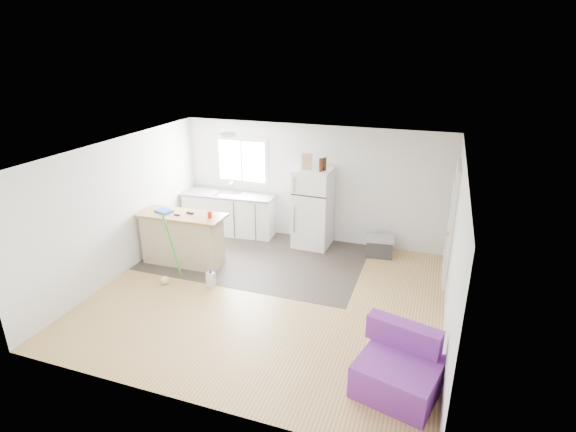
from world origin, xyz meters
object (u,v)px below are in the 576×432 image
object	(u,v)px
refrigerator	(313,208)
purple_seat	(399,369)
cooler	(379,246)
blue_tray	(164,211)
kitchen_cabinets	(230,213)
peninsula	(183,238)
red_cup	(210,214)
cardboard_box	(307,162)
mop	(167,271)
bottle_right	(325,164)
cleaner_jug	(211,279)
bottle_left	(321,165)

from	to	relation	value
refrigerator	purple_seat	bearing A→B (deg)	-57.74
refrigerator	cooler	distance (m)	1.50
blue_tray	purple_seat	bearing A→B (deg)	-24.44
kitchen_cabinets	blue_tray	xyz separation A→B (m)	(-0.52, -1.61, 0.55)
peninsula	red_cup	size ratio (longest dim) A/B	13.46
purple_seat	red_cup	distance (m)	4.21
blue_tray	cardboard_box	size ratio (longest dim) A/B	1.00
mop	red_cup	bearing A→B (deg)	64.60
peninsula	bottle_right	size ratio (longest dim) A/B	6.46
refrigerator	cleaner_jug	world-z (taller)	refrigerator
peninsula	purple_seat	world-z (taller)	peninsula
bottle_left	bottle_right	world-z (taller)	same
cleaner_jug	bottle_left	size ratio (longest dim) A/B	1.21
refrigerator	blue_tray	world-z (taller)	refrigerator
refrigerator	mop	xyz separation A→B (m)	(-1.92, -2.34, -0.57)
cooler	purple_seat	xyz separation A→B (m)	(0.75, -3.55, 0.07)
kitchen_cabinets	refrigerator	size ratio (longest dim) A/B	1.27
blue_tray	bottle_right	distance (m)	3.12
refrigerator	bottle_left	bearing A→B (deg)	-31.53
cooler	bottle_left	distance (m)	1.95
mop	cardboard_box	world-z (taller)	cardboard_box
mop	purple_seat	bearing A→B (deg)	-13.03
purple_seat	red_cup	xyz separation A→B (m)	(-3.58, 2.07, 0.77)
cardboard_box	peninsula	bearing A→B (deg)	-142.17
mop	blue_tray	xyz separation A→B (m)	(-0.48, 0.77, 0.77)
kitchen_cabinets	cleaner_jug	bearing A→B (deg)	-77.02
cooler	bottle_left	size ratio (longest dim) A/B	2.27
cleaner_jug	mop	distance (m)	0.78
kitchen_cabinets	cleaner_jug	world-z (taller)	kitchen_cabinets
cleaner_jug	cardboard_box	size ratio (longest dim) A/B	1.01
mop	cooler	bearing A→B (deg)	39.21
peninsula	mop	size ratio (longest dim) A/B	1.19
cleaner_jug	bottle_right	size ratio (longest dim) A/B	1.21
refrigerator	cooler	size ratio (longest dim) A/B	2.83
cooler	cleaner_jug	size ratio (longest dim) A/B	1.87
cooler	blue_tray	xyz separation A→B (m)	(-3.77, -1.50, 0.80)
refrigerator	mop	bearing A→B (deg)	-127.37
peninsula	red_cup	xyz separation A→B (m)	(0.60, 0.01, 0.55)
refrigerator	red_cup	bearing A→B (deg)	-131.40
blue_tray	bottle_left	bearing A→B (deg)	29.64
mop	peninsula	bearing A→B (deg)	104.60
cooler	mop	size ratio (longest dim) A/B	0.42
cardboard_box	kitchen_cabinets	bearing A→B (deg)	176.90
purple_seat	blue_tray	xyz separation A→B (m)	(-4.51, 2.05, 0.73)
purple_seat	bottle_right	bearing A→B (deg)	132.48
bottle_left	blue_tray	bearing A→B (deg)	-150.36
bottle_left	cleaner_jug	bearing A→B (deg)	-122.57
bottle_left	cooler	bearing A→B (deg)	2.22
cooler	mop	xyz separation A→B (m)	(-3.29, -2.28, 0.03)
mop	blue_tray	distance (m)	1.19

